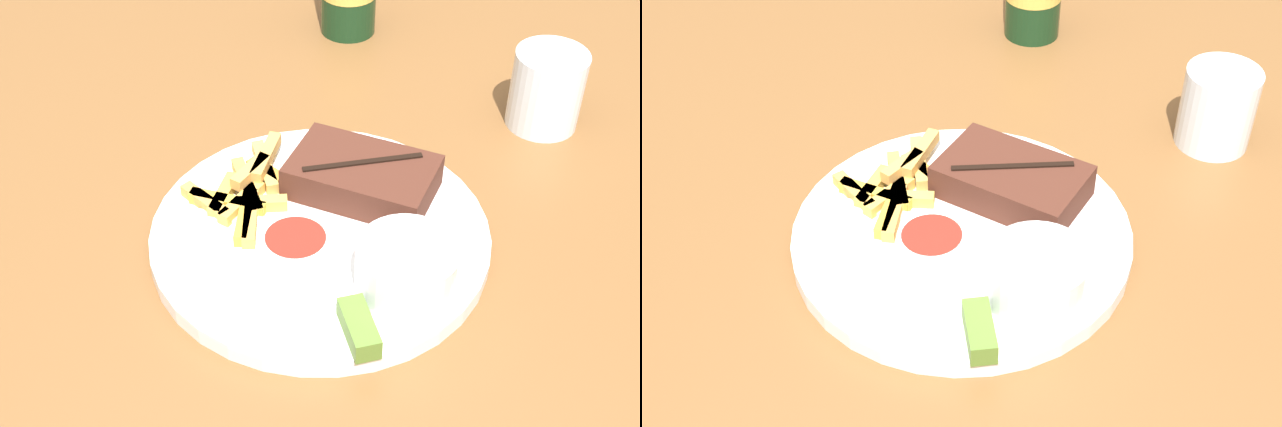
% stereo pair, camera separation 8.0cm
% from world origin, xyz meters
% --- Properties ---
extents(dining_table, '(1.45, 1.32, 0.78)m').
position_xyz_m(dining_table, '(0.00, 0.00, 0.71)').
color(dining_table, brown).
rests_on(dining_table, ground_plane).
extents(dinner_plate, '(0.31, 0.31, 0.02)m').
position_xyz_m(dinner_plate, '(0.00, 0.00, 0.79)').
color(dinner_plate, white).
rests_on(dinner_plate, dining_table).
extents(steak_portion, '(0.14, 0.10, 0.04)m').
position_xyz_m(steak_portion, '(0.01, 0.07, 0.81)').
color(steak_portion, '#472319').
rests_on(steak_portion, dinner_plate).
extents(fries_pile, '(0.10, 0.14, 0.02)m').
position_xyz_m(fries_pile, '(-0.08, 0.01, 0.80)').
color(fries_pile, gold).
rests_on(fries_pile, dinner_plate).
extents(coleslaw_cup, '(0.09, 0.09, 0.05)m').
position_xyz_m(coleslaw_cup, '(0.10, -0.03, 0.82)').
color(coleslaw_cup, white).
rests_on(coleslaw_cup, dinner_plate).
extents(dipping_sauce_cup, '(0.06, 0.06, 0.03)m').
position_xyz_m(dipping_sauce_cup, '(-0.00, -0.04, 0.81)').
color(dipping_sauce_cup, silver).
rests_on(dipping_sauce_cup, dinner_plate).
extents(pickle_spear, '(0.05, 0.06, 0.02)m').
position_xyz_m(pickle_spear, '(0.09, -0.10, 0.80)').
color(pickle_spear, '#567A2D').
rests_on(pickle_spear, dinner_plate).
extents(fork_utensil, '(0.13, 0.05, 0.00)m').
position_xyz_m(fork_utensil, '(-0.08, -0.03, 0.80)').
color(fork_utensil, '#B7B7BC').
rests_on(fork_utensil, dinner_plate).
extents(drinking_glass, '(0.08, 0.08, 0.09)m').
position_xyz_m(drinking_glass, '(0.12, 0.28, 0.82)').
color(drinking_glass, silver).
rests_on(drinking_glass, dining_table).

